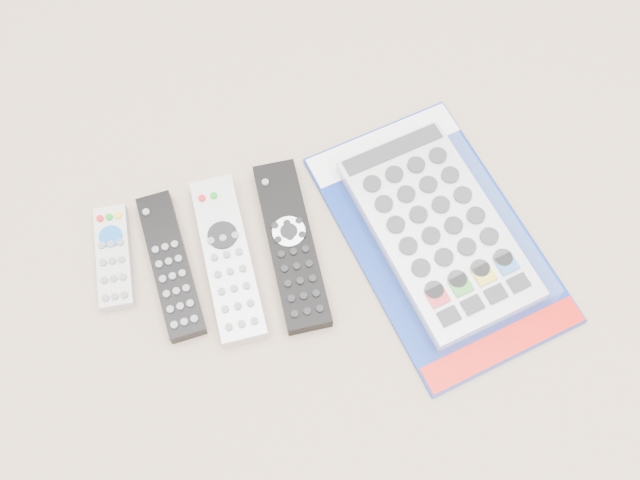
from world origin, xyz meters
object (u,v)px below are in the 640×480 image
object	(u,v)px
remote_small_grey	(114,257)
remote_slim_black	(171,265)
jumbo_remote_packaged	(438,228)
remote_silver_dvd	(228,259)
remote_large_black	(291,245)

from	to	relation	value
remote_small_grey	remote_slim_black	world-z (taller)	remote_slim_black
remote_small_grey	jumbo_remote_packaged	size ratio (longest dim) A/B	0.36
remote_silver_dvd	remote_large_black	distance (m)	0.08
remote_large_black	remote_silver_dvd	bearing A→B (deg)	-179.13
remote_small_grey	remote_slim_black	distance (m)	0.07
remote_silver_dvd	remote_large_black	world-z (taller)	same
remote_small_grey	remote_large_black	xyz separation A→B (m)	(0.21, -0.05, 0.00)
remote_silver_dvd	jumbo_remote_packaged	world-z (taller)	jumbo_remote_packaged
remote_small_grey	remote_silver_dvd	world-z (taller)	remote_silver_dvd
remote_small_grey	remote_silver_dvd	distance (m)	0.14
remote_slim_black	remote_silver_dvd	size ratio (longest dim) A/B	0.88
remote_silver_dvd	remote_large_black	size ratio (longest dim) A/B	0.96
remote_slim_black	jumbo_remote_packaged	world-z (taller)	jumbo_remote_packaged
remote_small_grey	remote_large_black	world-z (taller)	remote_large_black
remote_slim_black	remote_small_grey	bearing A→B (deg)	153.17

